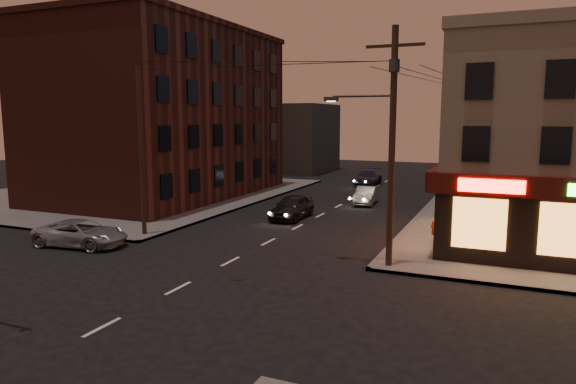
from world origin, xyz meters
The scene contains 14 objects.
ground centered at (0.00, 0.00, 0.00)m, with size 120.00×120.00×0.00m, color black.
sidewalk_nw centered at (-18.00, 19.00, 0.07)m, with size 24.00×28.00×0.15m, color #514F4C.
brick_apartment centered at (-14.50, 19.00, 6.65)m, with size 12.00×20.00×13.00m, color #4D2118.
bg_building_ne_a centered at (14.00, 38.00, 3.50)m, with size 10.00×12.00×7.00m, color #3F3D3A.
bg_building_nw centered at (-13.00, 42.00, 4.00)m, with size 9.00×10.00×8.00m, color #3F3D3A.
bg_building_ne_b centered at (12.00, 52.00, 3.00)m, with size 8.00×8.00×6.00m, color #3F3D3A.
utility_pole_main centered at (6.68, 5.80, 5.76)m, with size 4.20×0.44×10.00m.
utility_pole_far centered at (6.80, 32.00, 4.65)m, with size 0.26×0.26×9.00m, color #382619.
utility_pole_west centered at (-6.80, 6.50, 4.65)m, with size 0.24×0.24×9.00m, color #382619.
suv_cross centered at (-8.34, 3.49, 0.66)m, with size 2.19×4.76×1.32m, color gray.
sedan_near centered at (-1.32, 14.33, 0.76)m, with size 1.79×4.44×1.51m, color black.
sedan_mid centered at (1.62, 21.68, 0.64)m, with size 1.36×3.91×1.29m, color gray.
sedan_far centered at (-0.97, 32.34, 0.74)m, with size 2.06×5.07×1.47m, color black.
fire_hydrant centered at (7.80, 12.49, 0.58)m, with size 0.36×0.36×0.78m.
Camera 1 is at (11.29, -15.62, 6.46)m, focal length 32.00 mm.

